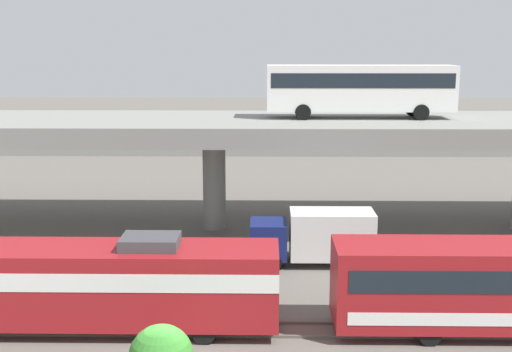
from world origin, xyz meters
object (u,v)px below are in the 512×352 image
object	(u,v)px
parked_car_3	(37,126)
parked_car_5	(473,131)
transit_bus_on_overpass	(360,86)
parked_car_1	(394,131)
parked_car_0	(239,128)
parked_car_6	(351,129)
parked_car_7	(237,132)
parked_car_2	(104,129)
service_truck_west	(316,236)
train_locomotive	(67,281)
parked_car_4	(466,134)

from	to	relation	value
parked_car_3	parked_car_5	world-z (taller)	same
transit_bus_on_overpass	parked_car_1	distance (m)	35.93
transit_bus_on_overpass	parked_car_0	size ratio (longest dim) A/B	2.92
parked_car_6	parked_car_7	world-z (taller)	same
parked_car_2	transit_bus_on_overpass	bearing A→B (deg)	125.84
parked_car_1	service_truck_west	bearing A→B (deg)	-106.39
transit_bus_on_overpass	service_truck_west	world-z (taller)	transit_bus_on_overpass
parked_car_0	parked_car_1	distance (m)	18.53
service_truck_west	parked_car_0	world-z (taller)	service_truck_west
train_locomotive	service_truck_west	xyz separation A→B (m)	(11.18, 8.69, -0.55)
parked_car_2	parked_car_3	world-z (taller)	same
parked_car_0	train_locomotive	bearing A→B (deg)	84.50
parked_car_1	parked_car_4	size ratio (longest dim) A/B	0.99
parked_car_3	parked_car_0	bearing A→B (deg)	-2.33
parked_car_7	transit_bus_on_overpass	bearing A→B (deg)	-73.68
train_locomotive	parked_car_4	world-z (taller)	train_locomotive
transit_bus_on_overpass	parked_car_5	distance (m)	39.25
service_truck_west	parked_car_4	bearing A→B (deg)	-116.90
transit_bus_on_overpass	parked_car_7	xyz separation A→B (m)	(-9.49, 32.40, -7.28)
parked_car_0	parked_car_6	xyz separation A→B (m)	(13.54, -1.01, 0.00)
parked_car_3	parked_car_5	xyz separation A→B (m)	(52.56, -3.53, -0.00)
train_locomotive	parked_car_5	bearing A→B (deg)	-122.91
parked_car_2	parked_car_6	size ratio (longest dim) A/B	0.98
parked_car_3	parked_car_5	bearing A→B (deg)	-3.84
parked_car_3	parked_car_6	size ratio (longest dim) A/B	1.04
parked_car_0	transit_bus_on_overpass	bearing A→B (deg)	104.40
train_locomotive	parked_car_3	world-z (taller)	train_locomotive
parked_car_7	parked_car_3	bearing A→B (deg)	168.30
parked_car_0	parked_car_7	bearing A→B (deg)	88.54
train_locomotive	parked_car_1	xyz separation A→B (m)	(23.46, 50.46, -0.09)
parked_car_3	service_truck_west	bearing A→B (deg)	-55.55
parked_car_3	parked_car_2	bearing A→B (deg)	-13.44
parked_car_1	parked_car_6	size ratio (longest dim) A/B	1.09
train_locomotive	parked_car_7	distance (m)	49.09
transit_bus_on_overpass	parked_car_0	world-z (taller)	transit_bus_on_overpass
service_truck_west	parked_car_3	xyz separation A→B (m)	(-31.08, 45.30, 0.46)
parked_car_5	parked_car_2	bearing A→B (deg)	178.12
parked_car_7	parked_car_0	bearing A→B (deg)	88.54
transit_bus_on_overpass	service_truck_west	xyz separation A→B (m)	(-3.30, -7.75, -7.74)
service_truck_west	parked_car_7	world-z (taller)	service_truck_west
parked_car_4	parked_car_3	bearing A→B (deg)	173.36
parked_car_3	parked_car_4	size ratio (longest dim) A/B	0.95
transit_bus_on_overpass	train_locomotive	bearing A→B (deg)	-131.38
train_locomotive	parked_car_4	bearing A→B (deg)	-122.96
service_truck_west	parked_car_0	bearing A→B (deg)	-82.19
parked_car_0	parked_car_3	distance (m)	25.02
parked_car_7	parked_car_4	bearing A→B (deg)	-1.73
train_locomotive	parked_car_2	xyz separation A→B (m)	(-11.12, 51.89, -0.09)
parked_car_1	parked_car_2	distance (m)	34.62
service_truck_west	parked_car_0	size ratio (longest dim) A/B	1.65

